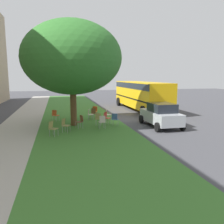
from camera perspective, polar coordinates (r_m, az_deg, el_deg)
The scene contains 18 objects.
ground at distance 18.52m, azimuth 2.06°, elevation -1.80°, with size 80.00×80.00×0.00m, color #424247.
grass_verge at distance 17.94m, azimuth -7.84°, elevation -2.23°, with size 48.00×6.00×0.01m, color #3D752D.
sidewalk_strip at distance 18.05m, azimuth -21.89°, elevation -2.72°, with size 48.00×2.80×0.01m, color #ADA89E.
street_tree at distance 16.16m, azimuth -9.97°, elevation 13.22°, with size 6.80×6.80×7.21m.
chair_0 at distance 15.35m, azimuth -8.01°, elevation -2.15°, with size 0.54×0.54×0.88m.
chair_1 at distance 14.33m, azimuth -11.70°, elevation -3.04°, with size 0.56×0.57×0.88m.
chair_2 at distance 18.63m, azimuth -4.51°, elevation -0.14°, with size 0.59×0.58×0.88m.
chair_3 at distance 16.56m, azimuth -1.37°, elevation -1.26°, with size 0.59×0.59×0.88m.
chair_4 at distance 18.16m, azimuth -14.07°, elevation -0.62°, with size 0.58×0.58×0.88m.
chair_5 at distance 17.99m, azimuth -1.15°, elevation -0.44°, with size 0.54×0.55×0.88m.
chair_6 at distance 13.62m, azimuth -14.70°, elevation -3.76°, with size 0.57×0.58×0.88m.
chair_7 at distance 18.13m, azimuth -5.56°, elevation -0.41°, with size 0.51×0.52×0.88m.
chair_8 at distance 15.99m, azimuth 0.77°, elevation -1.62°, with size 0.58×0.57×0.88m.
chair_9 at distance 15.07m, azimuth -2.51°, elevation -2.27°, with size 0.45×0.45×0.88m.
chair_10 at distance 19.65m, azimuth -4.38°, elevation 0.33°, with size 0.56×0.55×0.88m.
chair_11 at distance 16.15m, azimuth -3.45°, elevation -1.53°, with size 0.54×0.53×0.88m.
parked_car at distance 15.97m, azimuth 12.18°, elevation -0.67°, with size 3.70×1.92×1.65m.
school_bus at distance 23.65m, azimuth 7.20°, elevation 4.75°, with size 10.40×2.80×2.88m.
Camera 1 is at (-17.52, 4.93, 3.43)m, focal length 36.42 mm.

